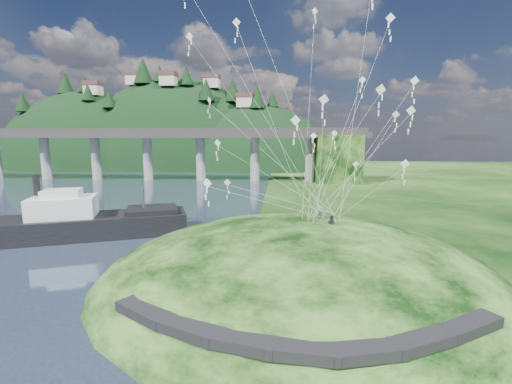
{
  "coord_description": "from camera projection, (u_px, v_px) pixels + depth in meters",
  "views": [
    {
      "loc": [
        6.35,
        -26.34,
        12.11
      ],
      "look_at": [
        4.0,
        6.0,
        7.0
      ],
      "focal_mm": 24.0,
      "sensor_mm": 36.0,
      "label": 1
    }
  ],
  "objects": [
    {
      "name": "grass_hill",
      "position": [
        298.0,
        295.0,
        29.92
      ],
      "size": [
        36.0,
        32.0,
        13.0
      ],
      "color": "black",
      "rests_on": "ground"
    },
    {
      "name": "footpath",
      "position": [
        300.0,
        333.0,
        17.83
      ],
      "size": [
        22.29,
        5.84,
        0.83
      ],
      "color": "black",
      "rests_on": "ground"
    },
    {
      "name": "far_ridge",
      "position": [
        169.0,
        182.0,
        152.93
      ],
      "size": [
        153.0,
        70.0,
        94.5
      ],
      "color": "black",
      "rests_on": "ground"
    },
    {
      "name": "ground",
      "position": [
        203.0,
        286.0,
        28.29
      ],
      "size": [
        320.0,
        320.0,
        0.0
      ],
      "primitive_type": "plane",
      "color": "black",
      "rests_on": "ground"
    },
    {
      "name": "bridge",
      "position": [
        166.0,
        147.0,
        97.7
      ],
      "size": [
        160.0,
        11.0,
        15.0
      ],
      "color": "#2D2B2B",
      "rests_on": "ground"
    },
    {
      "name": "wooden_dock",
      "position": [
        196.0,
        252.0,
        35.47
      ],
      "size": [
        12.65,
        2.97,
        0.9
      ],
      "color": "#352715",
      "rests_on": "ground"
    },
    {
      "name": "kite_flyers",
      "position": [
        328.0,
        214.0,
        29.49
      ],
      "size": [
        1.54,
        2.56,
        1.53
      ],
      "color": "#292B37",
      "rests_on": "ground"
    },
    {
      "name": "work_barge",
      "position": [
        89.0,
        221.0,
        42.25
      ],
      "size": [
        23.3,
        13.67,
        7.9
      ],
      "color": "black",
      "rests_on": "ground"
    },
    {
      "name": "kite_swarm",
      "position": [
        305.0,
        87.0,
        31.06
      ],
      "size": [
        20.59,
        11.0,
        19.81
      ],
      "color": "white",
      "rests_on": "ground"
    }
  ]
}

